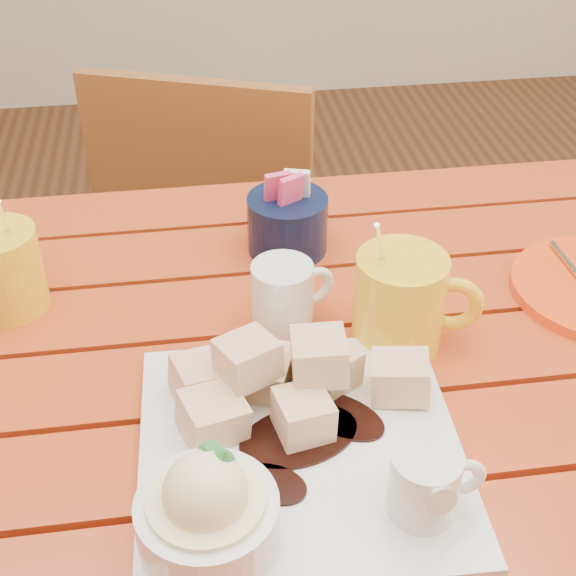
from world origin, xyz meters
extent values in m
cube|color=#AE2D16|center=(0.00, -0.23, 0.73)|extent=(1.20, 0.11, 0.03)
cube|color=#AE2D16|center=(0.00, -0.11, 0.73)|extent=(1.20, 0.11, 0.03)
cube|color=#AE2D16|center=(0.00, 0.00, 0.73)|extent=(1.20, 0.11, 0.03)
cube|color=#AE2D16|center=(0.00, 0.11, 0.73)|extent=(1.20, 0.11, 0.03)
cube|color=#AE2D16|center=(0.00, 0.23, 0.73)|extent=(1.20, 0.11, 0.03)
cube|color=#AE2D16|center=(0.00, 0.34, 0.73)|extent=(1.20, 0.11, 0.03)
cube|color=#AE2D16|center=(0.00, 0.36, 0.68)|extent=(1.12, 0.04, 0.08)
cylinder|color=#AE2D16|center=(0.55, 0.35, 0.36)|extent=(0.06, 0.06, 0.72)
cube|color=white|center=(0.01, -0.13, 0.76)|extent=(0.30, 0.30, 0.02)
cube|color=#D0843F|center=(-0.03, -0.06, 0.82)|extent=(0.07, 0.07, 0.04)
cube|color=#D0843F|center=(-0.01, -0.05, 0.79)|extent=(0.07, 0.07, 0.04)
cube|color=#D0843F|center=(0.05, -0.05, 0.79)|extent=(0.07, 0.07, 0.04)
cube|color=#D0843F|center=(0.02, -0.11, 0.79)|extent=(0.06, 0.06, 0.04)
cube|color=#D0843F|center=(0.12, -0.07, 0.79)|extent=(0.06, 0.06, 0.04)
cube|color=#D0843F|center=(0.04, -0.07, 0.82)|extent=(0.06, 0.06, 0.04)
cube|color=#D0843F|center=(-0.06, -0.10, 0.79)|extent=(0.07, 0.07, 0.04)
cube|color=#D0843F|center=(-0.07, -0.05, 0.79)|extent=(0.06, 0.06, 0.04)
cylinder|color=white|center=(-0.08, -0.21, 0.79)|extent=(0.11, 0.11, 0.05)
cylinder|color=#FFF5BB|center=(-0.08, -0.21, 0.80)|extent=(0.09, 0.09, 0.03)
sphere|color=#FFF5BB|center=(-0.08, -0.21, 0.82)|extent=(0.07, 0.07, 0.07)
cone|color=#2A8239|center=(-0.06, -0.20, 0.85)|extent=(0.04, 0.04, 0.03)
cone|color=#2A8239|center=(-0.07, -0.19, 0.85)|extent=(0.03, 0.03, 0.03)
cylinder|color=white|center=(0.10, -0.21, 0.80)|extent=(0.06, 0.06, 0.06)
cylinder|color=black|center=(0.10, -0.21, 0.82)|extent=(0.05, 0.05, 0.01)
cone|color=white|center=(0.10, -0.24, 0.82)|extent=(0.02, 0.02, 0.03)
torus|color=white|center=(0.13, -0.21, 0.80)|extent=(0.04, 0.01, 0.04)
cylinder|color=yellow|center=(-0.28, 0.15, 0.80)|extent=(0.09, 0.09, 0.10)
cylinder|color=silver|center=(-0.26, 0.16, 0.83)|extent=(0.01, 0.06, 0.13)
cylinder|color=yellow|center=(0.14, 0.02, 0.80)|extent=(0.09, 0.09, 0.11)
cylinder|color=black|center=(0.14, 0.02, 0.85)|extent=(0.08, 0.08, 0.01)
torus|color=yellow|center=(0.19, 0.01, 0.80)|extent=(0.07, 0.03, 0.07)
cylinder|color=silver|center=(0.12, 0.04, 0.84)|extent=(0.04, 0.05, 0.14)
cylinder|color=white|center=(0.02, 0.07, 0.79)|extent=(0.07, 0.07, 0.08)
cylinder|color=white|center=(0.02, 0.07, 0.82)|extent=(0.05, 0.05, 0.01)
cone|color=white|center=(0.02, 0.03, 0.82)|extent=(0.03, 0.03, 0.03)
torus|color=white|center=(0.06, 0.07, 0.79)|extent=(0.05, 0.02, 0.05)
cylinder|color=black|center=(0.05, 0.22, 0.79)|extent=(0.10, 0.10, 0.07)
cube|color=#F24177|center=(0.04, 0.22, 0.83)|extent=(0.03, 0.02, 0.05)
cube|color=white|center=(0.06, 0.22, 0.83)|extent=(0.03, 0.02, 0.05)
cube|color=#F24177|center=(0.05, 0.21, 0.83)|extent=(0.03, 0.03, 0.05)
cube|color=brown|center=(0.02, 0.77, 0.40)|extent=(0.50, 0.50, 0.03)
cylinder|color=brown|center=(0.23, 0.86, 0.19)|extent=(0.03, 0.03, 0.39)
cylinder|color=brown|center=(-0.08, 0.98, 0.19)|extent=(0.03, 0.03, 0.39)
cylinder|color=brown|center=(0.11, 0.55, 0.19)|extent=(0.03, 0.03, 0.39)
cylinder|color=brown|center=(-0.20, 0.67, 0.19)|extent=(0.03, 0.03, 0.39)
cube|color=brown|center=(-0.05, 0.60, 0.62)|extent=(0.37, 0.16, 0.41)
camera|label=1|loc=(-0.07, -0.61, 1.31)|focal=50.00mm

